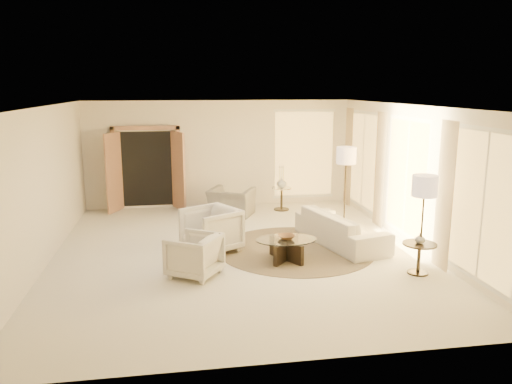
{
  "coord_description": "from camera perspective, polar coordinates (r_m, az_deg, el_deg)",
  "views": [
    {
      "loc": [
        -1.14,
        -9.15,
        3.15
      ],
      "look_at": [
        0.4,
        0.4,
        1.1
      ],
      "focal_mm": 35.0,
      "sensor_mm": 36.0,
      "label": 1
    }
  ],
  "objects": [
    {
      "name": "sofa",
      "position": [
        10.28,
        9.69,
        -4.11
      ],
      "size": [
        1.45,
        2.43,
        0.67
      ],
      "primitive_type": "imported",
      "rotation": [
        0.0,
        0.0,
        1.83
      ],
      "color": "beige",
      "rests_on": "room"
    },
    {
      "name": "end_table",
      "position": [
        9.01,
        18.13,
        -6.62
      ],
      "size": [
        0.57,
        0.57,
        0.54
      ],
      "rotation": [
        0.0,
        0.0,
        0.36
      ],
      "color": "black",
      "rests_on": "room"
    },
    {
      "name": "bowl",
      "position": [
        9.18,
        3.49,
        -5.14
      ],
      "size": [
        0.32,
        0.32,
        0.07
      ],
      "primitive_type": "imported",
      "rotation": [
        0.0,
        0.0,
        0.03
      ],
      "color": "brown",
      "rests_on": "coffee_table"
    },
    {
      "name": "armchair_left",
      "position": [
        9.69,
        -5.15,
        -4.09
      ],
      "size": [
        1.21,
        1.23,
        0.95
      ],
      "primitive_type": "imported",
      "rotation": [
        0.0,
        0.0,
        -1.06
      ],
      "color": "beige",
      "rests_on": "room"
    },
    {
      "name": "window_back_corner",
      "position": [
        13.66,
        5.52,
        4.34
      ],
      "size": [
        1.7,
        0.1,
        2.4
      ],
      "primitive_type": null,
      "color": "#FFCD66",
      "rests_on": "room"
    },
    {
      "name": "side_vase",
      "position": [
        12.87,
        2.96,
        1.09
      ],
      "size": [
        0.32,
        0.32,
        0.27
      ],
      "primitive_type": "imported",
      "rotation": [
        0.0,
        0.0,
        0.28
      ],
      "color": "silver",
      "rests_on": "side_table"
    },
    {
      "name": "accent_chair",
      "position": [
        12.38,
        -2.84,
        -0.63
      ],
      "size": [
        1.23,
        1.06,
        0.91
      ],
      "primitive_type": "imported",
      "rotation": [
        0.0,
        0.0,
        2.69
      ],
      "color": "gray",
      "rests_on": "room"
    },
    {
      "name": "floor_lamp_far",
      "position": [
        8.71,
        18.69,
        0.16
      ],
      "size": [
        0.42,
        0.42,
        1.72
      ],
      "rotation": [
        0.0,
        0.0,
        0.29
      ],
      "color": "#30281C",
      "rests_on": "room"
    },
    {
      "name": "area_rug",
      "position": [
        9.94,
        4.55,
        -6.51
      ],
      "size": [
        3.16,
        3.16,
        0.01
      ],
      "primitive_type": "cylinder",
      "rotation": [
        0.0,
        0.0,
        -0.02
      ],
      "color": "#3E3223",
      "rests_on": "room"
    },
    {
      "name": "room",
      "position": [
        9.38,
        -2.02,
        1.2
      ],
      "size": [
        7.04,
        8.04,
        2.83
      ],
      "color": "silver",
      "rests_on": "ground"
    },
    {
      "name": "windows_right",
      "position": [
        10.48,
        16.98,
        1.55
      ],
      "size": [
        0.1,
        6.4,
        2.4
      ],
      "primitive_type": null,
      "color": "#FFCD66",
      "rests_on": "room"
    },
    {
      "name": "end_vase",
      "position": [
        8.93,
        18.24,
        -5.05
      ],
      "size": [
        0.23,
        0.23,
        0.18
      ],
      "primitive_type": "imported",
      "rotation": [
        0.0,
        0.0,
        0.38
      ],
      "color": "silver",
      "rests_on": "end_table"
    },
    {
      "name": "floor_lamp_near",
      "position": [
        11.38,
        10.28,
        3.72
      ],
      "size": [
        0.44,
        0.44,
        1.83
      ],
      "rotation": [
        0.0,
        0.0,
        0.22
      ],
      "color": "#30281C",
      "rests_on": "room"
    },
    {
      "name": "curtains_right",
      "position": [
        11.27,
        14.74,
        2.12
      ],
      "size": [
        0.06,
        5.2,
        2.6
      ],
      "primitive_type": null,
      "color": "tan",
      "rests_on": "room"
    },
    {
      "name": "french_doors",
      "position": [
        13.15,
        -12.37,
        2.58
      ],
      "size": [
        1.95,
        0.66,
        2.16
      ],
      "color": "tan",
      "rests_on": "room"
    },
    {
      "name": "armchair_right",
      "position": [
        8.53,
        -7.09,
        -6.96
      ],
      "size": [
        1.03,
        1.04,
        0.8
      ],
      "primitive_type": "imported",
      "rotation": [
        0.0,
        0.0,
        -2.14
      ],
      "color": "beige",
      "rests_on": "room"
    },
    {
      "name": "side_table",
      "position": [
        12.94,
        2.94,
        -0.5
      ],
      "size": [
        0.51,
        0.51,
        0.6
      ],
      "rotation": [
        0.0,
        0.0,
        0.14
      ],
      "color": "#30281C",
      "rests_on": "room"
    },
    {
      "name": "coffee_table",
      "position": [
        9.23,
        3.47,
        -6.28
      ],
      "size": [
        1.22,
        1.22,
        0.42
      ],
      "rotation": [
        0.0,
        0.0,
        -0.08
      ],
      "color": "black",
      "rests_on": "room"
    }
  ]
}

